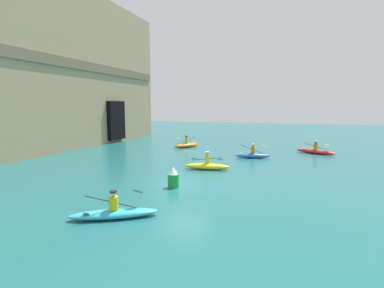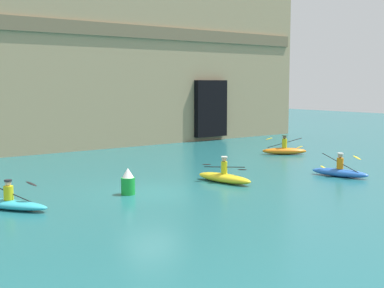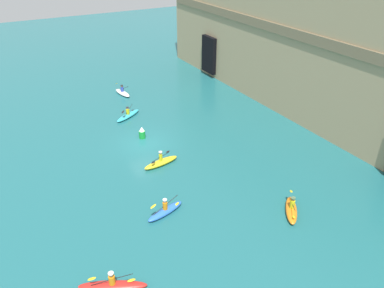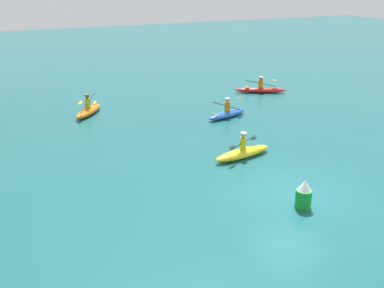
{
  "view_description": "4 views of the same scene",
  "coord_description": "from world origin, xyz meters",
  "views": [
    {
      "loc": [
        -15.05,
        -5.68,
        4.26
      ],
      "look_at": [
        3.26,
        0.72,
        1.76
      ],
      "focal_mm": 28.0,
      "sensor_mm": 36.0,
      "label": 1
    },
    {
      "loc": [
        -12.05,
        -18.35,
        4.54
      ],
      "look_at": [
        3.89,
        2.28,
        1.56
      ],
      "focal_mm": 50.0,
      "sensor_mm": 36.0,
      "label": 2
    },
    {
      "loc": [
        26.88,
        -10.23,
        16.15
      ],
      "look_at": [
        5.54,
        1.73,
        2.2
      ],
      "focal_mm": 35.0,
      "sensor_mm": 36.0,
      "label": 3
    },
    {
      "loc": [
        -11.5,
        9.53,
        7.77
      ],
      "look_at": [
        3.29,
        2.68,
        1.34
      ],
      "focal_mm": 40.0,
      "sensor_mm": 36.0,
      "label": 4
    }
  ],
  "objects": [
    {
      "name": "marker_buoy",
      "position": [
        -0.97,
        0.27,
        0.51
      ],
      "size": [
        0.57,
        0.57,
        1.1
      ],
      "color": "green",
      "rests_on": "ground"
    },
    {
      "name": "ground_plane",
      "position": [
        0.0,
        0.0,
        0.0
      ],
      "size": [
        120.0,
        120.0,
        0.0
      ],
      "primitive_type": "plane",
      "color": "#1E6066"
    },
    {
      "name": "kayak_orange",
      "position": [
        13.35,
        4.85,
        0.27
      ],
      "size": [
        2.64,
        2.32,
        1.25
      ],
      "rotation": [
        0.0,
        0.0,
        2.46
      ],
      "color": "orange",
      "rests_on": "ground"
    },
    {
      "name": "kayak_yellow",
      "position": [
        3.87,
        -0.15,
        0.25
      ],
      "size": [
        1.17,
        3.12,
        1.21
      ],
      "rotation": [
        0.0,
        0.0,
        1.72
      ],
      "color": "yellow",
      "rests_on": "ground"
    },
    {
      "name": "kayak_red",
      "position": [
        13.39,
        -7.37,
        0.24
      ],
      "size": [
        2.25,
        3.48,
        1.15
      ],
      "rotation": [
        0.0,
        0.0,
        1.09
      ],
      "color": "red",
      "rests_on": "ground"
    },
    {
      "name": "kayak_cyan",
      "position": [
        -5.7,
        0.73,
        0.22
      ],
      "size": [
        2.35,
        3.24,
        1.08
      ],
      "rotation": [
        0.0,
        0.0,
        5.25
      ],
      "color": "#33B2C6",
      "rests_on": "ground"
    },
    {
      "name": "kayak_blue",
      "position": [
        9.37,
        -2.42,
        0.25
      ],
      "size": [
        1.37,
        2.91,
        1.17
      ],
      "rotation": [
        0.0,
        0.0,
        1.83
      ],
      "color": "blue",
      "rests_on": "ground"
    }
  ]
}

